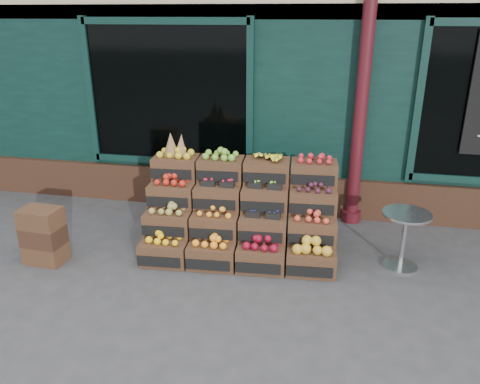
# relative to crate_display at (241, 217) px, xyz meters

# --- Properties ---
(ground) EXTENTS (60.00, 60.00, 0.00)m
(ground) POSITION_rel_crate_display_xyz_m (0.22, -0.85, -0.45)
(ground) COLOR #39393B
(ground) RESTS_ON ground
(shop_facade) EXTENTS (12.00, 6.24, 4.80)m
(shop_facade) POSITION_rel_crate_display_xyz_m (0.22, 4.26, 1.94)
(shop_facade) COLOR black
(shop_facade) RESTS_ON ground
(crate_display) EXTENTS (2.43, 1.32, 1.47)m
(crate_display) POSITION_rel_crate_display_xyz_m (0.00, 0.00, 0.00)
(crate_display) COLOR #462B1B
(crate_display) RESTS_ON ground
(spare_crates) EXTENTS (0.49, 0.36, 0.71)m
(spare_crates) POSITION_rel_crate_display_xyz_m (-2.29, -0.82, -0.10)
(spare_crates) COLOR #462B1B
(spare_crates) RESTS_ON ground
(bistro_table) EXTENTS (0.57, 0.57, 0.71)m
(bistro_table) POSITION_rel_crate_display_xyz_m (1.99, -0.08, -0.01)
(bistro_table) COLOR #B5B7BC
(bistro_table) RESTS_ON ground
(shopkeeper) EXTENTS (0.78, 0.54, 2.07)m
(shopkeeper) POSITION_rel_crate_display_xyz_m (-1.02, 2.07, 0.58)
(shopkeeper) COLOR #1C6435
(shopkeeper) RESTS_ON ground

